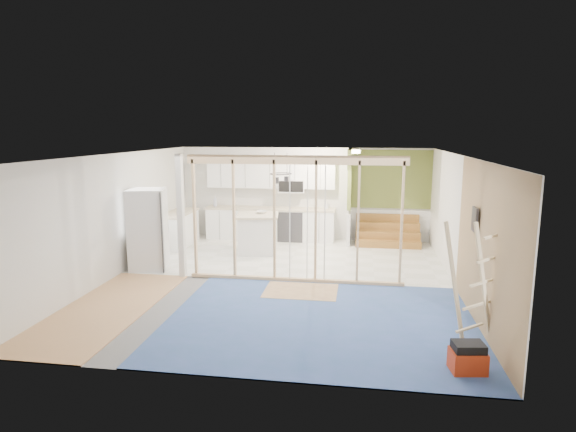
# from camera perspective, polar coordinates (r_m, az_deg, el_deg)

# --- Properties ---
(room) EXTENTS (7.01, 8.01, 2.61)m
(room) POSITION_cam_1_polar(r_m,az_deg,el_deg) (9.70, -0.93, -0.40)
(room) COLOR slate
(room) RESTS_ON ground
(floor_overlays) EXTENTS (7.00, 8.00, 0.03)m
(floor_overlays) POSITION_cam_1_polar(r_m,az_deg,el_deg) (10.07, -0.44, -7.59)
(floor_overlays) COLOR white
(floor_overlays) RESTS_ON room
(stud_frame) EXTENTS (4.66, 0.14, 2.60)m
(stud_frame) POSITION_cam_1_polar(r_m,az_deg,el_deg) (9.69, -2.19, 1.23)
(stud_frame) COLOR #DFB488
(stud_frame) RESTS_ON room
(base_cabinets) EXTENTS (4.45, 2.24, 0.93)m
(base_cabinets) POSITION_cam_1_polar(r_m,az_deg,el_deg) (13.42, -5.33, -1.12)
(base_cabinets) COLOR white
(base_cabinets) RESTS_ON room
(upper_cabinets) EXTENTS (3.60, 0.41, 0.85)m
(upper_cabinets) POSITION_cam_1_polar(r_m,az_deg,el_deg) (13.50, -1.79, 4.79)
(upper_cabinets) COLOR white
(upper_cabinets) RESTS_ON room
(green_partition) EXTENTS (2.25, 1.51, 2.60)m
(green_partition) POSITION_cam_1_polar(r_m,az_deg,el_deg) (13.25, 10.48, 0.71)
(green_partition) COLOR olive
(green_partition) RESTS_ON room
(pot_rack) EXTENTS (0.52, 0.52, 0.72)m
(pot_rack) POSITION_cam_1_polar(r_m,az_deg,el_deg) (11.51, -0.89, 4.75)
(pot_rack) COLOR black
(pot_rack) RESTS_ON room
(sheathing_panel) EXTENTS (0.02, 4.00, 2.60)m
(sheathing_panel) POSITION_cam_1_polar(r_m,az_deg,el_deg) (7.85, 22.40, -3.70)
(sheathing_panel) COLOR #A97D5C
(sheathing_panel) RESTS_ON room
(electrical_panel) EXTENTS (0.04, 0.30, 0.40)m
(electrical_panel) POSITION_cam_1_polar(r_m,az_deg,el_deg) (8.34, 21.27, -0.39)
(electrical_panel) COLOR #37373C
(electrical_panel) RESTS_ON room
(ceiling_light) EXTENTS (0.32, 0.32, 0.08)m
(ceiling_light) POSITION_cam_1_polar(r_m,az_deg,el_deg) (12.42, 7.81, 7.57)
(ceiling_light) COLOR #FFEABF
(ceiling_light) RESTS_ON room
(fridge) EXTENTS (0.95, 0.92, 1.81)m
(fridge) POSITION_cam_1_polar(r_m,az_deg,el_deg) (11.10, -16.21, -1.55)
(fridge) COLOR silver
(fridge) RESTS_ON room
(island) EXTENTS (1.16, 1.16, 1.00)m
(island) POSITION_cam_1_polar(r_m,az_deg,el_deg) (12.17, -3.60, -2.11)
(island) COLOR white
(island) RESTS_ON room
(bowl) EXTENTS (0.34, 0.34, 0.06)m
(bowl) POSITION_cam_1_polar(r_m,az_deg,el_deg) (12.17, -3.13, 0.46)
(bowl) COLOR beige
(bowl) RESTS_ON island
(soap_bottle_a) EXTENTS (0.15, 0.15, 0.30)m
(soap_bottle_a) POSITION_cam_1_polar(r_m,az_deg,el_deg) (13.87, -8.62, 1.75)
(soap_bottle_a) COLOR silver
(soap_bottle_a) RESTS_ON base_cabinets
(soap_bottle_b) EXTENTS (0.11, 0.11, 0.18)m
(soap_bottle_b) POSITION_cam_1_polar(r_m,az_deg,el_deg) (13.41, 4.72, 1.28)
(soap_bottle_b) COLOR silver
(soap_bottle_b) RESTS_ON base_cabinets
(toolbox) EXTENTS (0.47, 0.38, 0.41)m
(toolbox) POSITION_cam_1_polar(r_m,az_deg,el_deg) (6.82, 20.53, -15.53)
(toolbox) COLOR #AB2C0F
(toolbox) RESTS_ON room
(ladder) EXTENTS (0.96, 0.20, 1.81)m
(ladder) POSITION_cam_1_polar(r_m,az_deg,el_deg) (7.40, 21.04, -7.42)
(ladder) COLOR #D2B780
(ladder) RESTS_ON room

